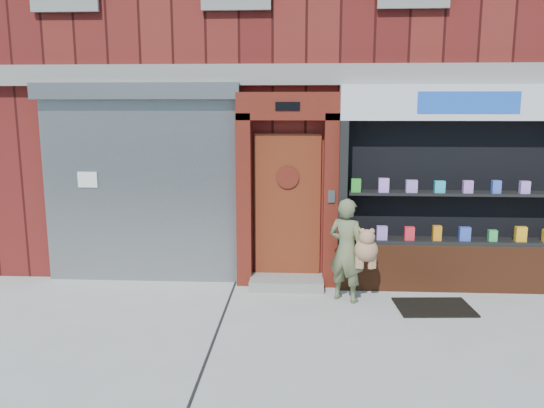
{
  "coord_description": "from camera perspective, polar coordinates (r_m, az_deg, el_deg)",
  "views": [
    {
      "loc": [
        -0.55,
        -5.96,
        2.67
      ],
      "look_at": [
        -0.93,
        1.0,
        1.41
      ],
      "focal_mm": 35.0,
      "sensor_mm": 36.0,
      "label": 1
    }
  ],
  "objects": [
    {
      "name": "ground",
      "position": [
        6.56,
        7.92,
        -13.89
      ],
      "size": [
        80.0,
        80.0,
        0.0
      ],
      "primitive_type": "plane",
      "color": "#9E9E99",
      "rests_on": "ground"
    },
    {
      "name": "building",
      "position": [
        12.04,
        5.99,
        16.55
      ],
      "size": [
        12.0,
        8.16,
        8.0
      ],
      "color": "#581614",
      "rests_on": "ground"
    },
    {
      "name": "shutter_bay",
      "position": [
        8.31,
        -14.04,
        3.38
      ],
      "size": [
        3.1,
        0.3,
        3.04
      ],
      "color": "gray",
      "rests_on": "ground"
    },
    {
      "name": "red_door_bay",
      "position": [
        7.92,
        1.67,
        1.44
      ],
      "size": [
        1.52,
        0.58,
        2.9
      ],
      "color": "#56170E",
      "rests_on": "ground"
    },
    {
      "name": "pharmacy_bay",
      "position": [
        8.21,
        19.35,
        0.58
      ],
      "size": [
        3.5,
        0.41,
        3.0
      ],
      "color": "brown",
      "rests_on": "ground"
    },
    {
      "name": "woman",
      "position": [
        7.44,
        8.31,
        -4.89
      ],
      "size": [
        0.73,
        0.59,
        1.46
      ],
      "color": "#626B46",
      "rests_on": "ground"
    },
    {
      "name": "doormat",
      "position": [
        7.64,
        17.03,
        -10.56
      ],
      "size": [
        1.04,
        0.76,
        0.03
      ],
      "primitive_type": "cube",
      "rotation": [
        0.0,
        0.0,
        0.06
      ],
      "color": "black",
      "rests_on": "ground"
    }
  ]
}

